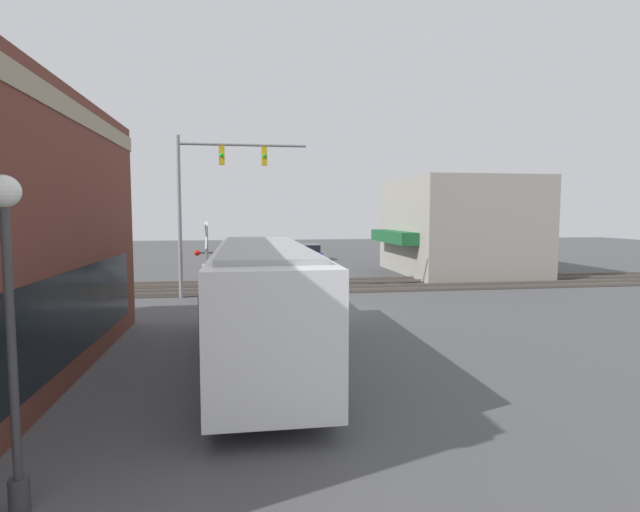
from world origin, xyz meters
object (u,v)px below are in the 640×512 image
(crossing_signal, at_px, (207,253))
(parked_car_grey, at_px, (252,268))
(streetlamp, at_px, (10,315))
(parked_car_blue, at_px, (309,252))
(city_bus, at_px, (263,298))
(parked_car_black, at_px, (284,259))
(pedestrian_at_crossing, at_px, (204,281))

(crossing_signal, xyz_separation_m, parked_car_grey, (7.23, -2.30, -1.58))
(streetlamp, height_order, parked_car_blue, streetlamp)
(crossing_signal, bearing_deg, city_bus, -167.97)
(parked_car_black, bearing_deg, crossing_signal, 160.88)
(streetlamp, bearing_deg, crossing_signal, -4.51)
(crossing_signal, height_order, pedestrian_at_crossing, crossing_signal)
(parked_car_black, relative_size, parked_car_blue, 0.95)
(city_bus, relative_size, crossing_signal, 2.87)
(pedestrian_at_crossing, bearing_deg, parked_car_black, -19.92)
(parked_car_blue, bearing_deg, parked_car_black, 156.15)
(parked_car_black, bearing_deg, parked_car_grey, 159.32)
(streetlamp, relative_size, parked_car_blue, 0.97)
(streetlamp, bearing_deg, parked_car_black, -11.25)
(crossing_signal, height_order, parked_car_black, crossing_signal)
(parked_car_blue, distance_m, pedestrian_at_crossing, 21.74)
(crossing_signal, distance_m, parked_car_blue, 21.91)
(city_bus, relative_size, parked_car_black, 2.36)
(streetlamp, bearing_deg, pedestrian_at_crossing, -3.96)
(parked_car_grey, relative_size, parked_car_black, 1.03)
(parked_car_black, bearing_deg, pedestrian_at_crossing, 160.08)
(crossing_signal, distance_m, streetlamp, 17.46)
(parked_car_grey, bearing_deg, parked_car_blue, -22.22)
(streetlamp, height_order, pedestrian_at_crossing, streetlamp)
(parked_car_grey, xyz_separation_m, parked_car_blue, (13.22, -5.40, -0.05))
(parked_car_black, distance_m, pedestrian_at_crossing, 14.83)
(city_bus, bearing_deg, parked_car_grey, 0.00)
(parked_car_blue, bearing_deg, crossing_signal, 159.38)
(crossing_signal, distance_m, parked_car_grey, 7.75)
(streetlamp, relative_size, pedestrian_at_crossing, 2.68)
(city_bus, xyz_separation_m, parked_car_black, (24.89, -2.60, -1.19))
(parked_car_black, height_order, pedestrian_at_crossing, pedestrian_at_crossing)
(parked_car_blue, height_order, pedestrian_at_crossing, pedestrian_at_crossing)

